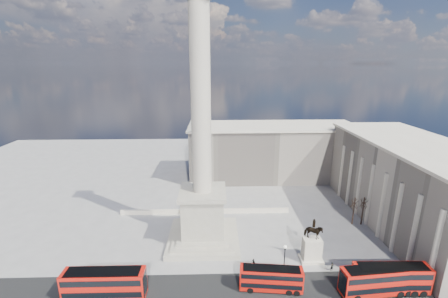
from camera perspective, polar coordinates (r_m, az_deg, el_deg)
name	(u,v)px	position (r m, az deg, el deg)	size (l,w,h in m)	color
ground	(203,254)	(59.68, -4.09, -19.38)	(180.00, 180.00, 0.00)	gray
asphalt_road	(232,293)	(51.84, 1.57, -25.73)	(120.00, 9.00, 0.01)	black
nelsons_column	(202,180)	(57.88, -4.14, -5.96)	(14.00, 14.00, 49.85)	#ACA58F
balustrade_wall	(205,211)	(73.06, -3.59, -11.76)	(40.00, 0.60, 1.10)	beige
building_east	(412,185)	(76.63, 32.24, -5.79)	(19.00, 46.00, 18.60)	#AFA290
building_northeast	(272,151)	(94.06, 9.05, -0.41)	(51.00, 17.00, 16.60)	#AFA290
red_bus_a	(105,284)	(52.40, -21.72, -22.84)	(12.14, 2.91, 4.92)	red
red_bus_b	(271,278)	(51.60, 9.02, -23.17)	(9.95, 3.29, 3.96)	red
red_bus_c	(391,278)	(56.81, 29.27, -20.67)	(11.56, 2.97, 4.66)	red
red_bus_d	(378,280)	(55.46, 27.28, -21.37)	(11.60, 3.59, 4.63)	red
victorian_lamp	(284,259)	(53.14, 11.44, -19.85)	(0.53, 0.53, 6.21)	black
equestrian_statue	(312,246)	(58.70, 16.41, -17.32)	(4.00, 3.00, 8.33)	beige
bare_tree_near	(420,238)	(63.48, 33.30, -14.02)	(1.61, 1.61, 7.03)	#332319
bare_tree_mid	(364,202)	(72.93, 25.11, -9.17)	(1.80, 1.80, 6.84)	#332319
bare_tree_far	(355,202)	(72.23, 23.63, -9.31)	(1.65, 1.65, 6.72)	#332319
pedestrian_walking	(332,266)	(58.47, 19.89, -20.29)	(0.59, 0.39, 1.61)	black
pedestrian_standing	(368,271)	(59.66, 25.70, -20.14)	(0.82, 0.64, 1.69)	black
pedestrian_crossing	(254,262)	(56.58, 5.65, -20.71)	(0.89, 0.37, 1.52)	black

